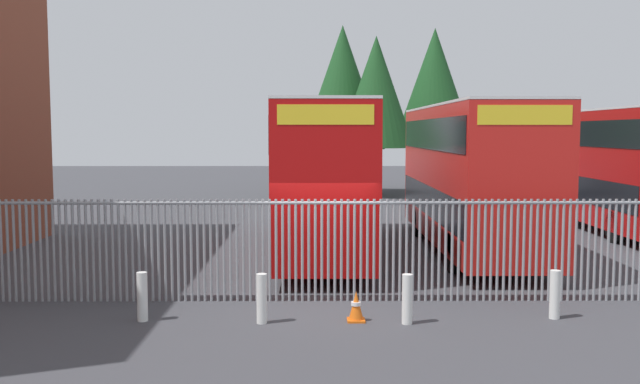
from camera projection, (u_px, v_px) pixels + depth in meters
ground_plane at (319, 242)px, 22.80m from camera, size 100.00×100.00×0.00m
palisade_fence at (289, 247)px, 14.72m from camera, size 16.59×0.14×2.35m
double_decker_bus_near_gate at (323, 172)px, 20.59m from camera, size 2.54×10.81×4.42m
double_decker_bus_behind_fence_left at (470, 171)px, 20.91m from camera, size 2.54×10.81×4.42m
double_decker_bus_behind_fence_right at (608, 164)px, 25.66m from camera, size 2.54×10.81×4.42m
bollard_near_left at (142, 297)px, 13.22m from camera, size 0.20×0.20×0.95m
bollard_center_front at (262, 299)px, 13.07m from camera, size 0.20×0.20×0.95m
bollard_near_right at (407, 299)px, 13.03m from camera, size 0.20×0.20×0.95m
bollard_far_right at (555, 294)px, 13.40m from camera, size 0.20×0.20×0.95m
traffic_cone_by_gate at (356, 306)px, 13.23m from camera, size 0.34×0.34×0.59m
tree_tall_back at (434, 86)px, 41.53m from camera, size 4.78×4.78×9.81m
tree_short_side at (376, 92)px, 38.07m from camera, size 4.29×4.29×8.87m
tree_mid_row at (343, 88)px, 40.49m from camera, size 5.04×5.04×9.81m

